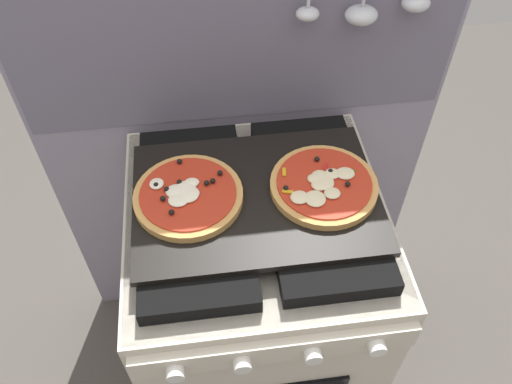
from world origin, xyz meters
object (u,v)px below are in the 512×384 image
(stove, at_px, (256,301))
(pizza_left, at_px, (188,195))
(baking_tray, at_px, (256,197))
(pizza_right, at_px, (323,184))

(stove, xyz_separation_m, pizza_left, (-0.15, 0.01, 0.48))
(baking_tray, xyz_separation_m, pizza_left, (-0.15, 0.01, 0.02))
(pizza_left, bearing_deg, baking_tray, -3.11)
(pizza_left, xyz_separation_m, pizza_right, (0.30, -0.00, 0.00))
(baking_tray, bearing_deg, pizza_left, 176.89)
(stove, distance_m, pizza_right, 0.50)
(stove, bearing_deg, pizza_left, 176.26)
(stove, relative_size, pizza_left, 3.77)
(stove, xyz_separation_m, baking_tray, (0.00, 0.00, 0.46))
(pizza_right, bearing_deg, baking_tray, -178.80)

